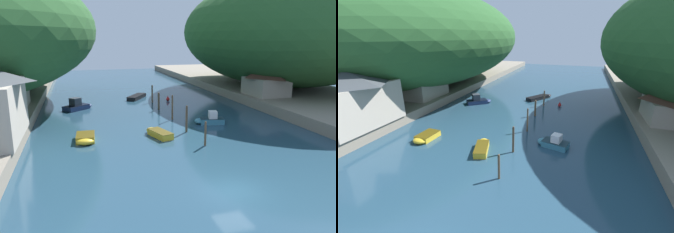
# 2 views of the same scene
# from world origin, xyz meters

# --- Properties ---
(water_surface) EXTENTS (130.00, 130.00, 0.00)m
(water_surface) POSITION_xyz_m (0.00, 30.00, 0.00)
(water_surface) COLOR #234256
(water_surface) RESTS_ON ground
(left_bank) EXTENTS (22.00, 120.00, 1.47)m
(left_bank) POSITION_xyz_m (-26.87, 30.00, 0.73)
(left_bank) COLOR gray
(left_bank) RESTS_ON ground
(hillside_left) EXTENTS (42.55, 59.57, 20.64)m
(hillside_left) POSITION_xyz_m (-27.97, 37.63, 11.79)
(hillside_left) COLOR #285628
(hillside_left) RESTS_ON left_bank
(waterfront_building) EXTENTS (7.32, 10.66, 7.00)m
(waterfront_building) POSITION_xyz_m (-19.03, 13.04, 5.07)
(waterfront_building) COLOR #B2A899
(waterfront_building) RESTS_ON left_bank
(boathouse_shed) EXTENTS (6.95, 8.55, 4.67)m
(boathouse_shed) POSITION_xyz_m (-20.24, 27.67, 3.88)
(boathouse_shed) COLOR gray
(boathouse_shed) RESTS_ON left_bank
(right_bank_cottage) EXTENTS (5.67, 7.43, 4.88)m
(right_bank_cottage) POSITION_xyz_m (19.54, 27.55, 4.00)
(right_bank_cottage) COLOR gray
(right_bank_cottage) RESTS_ON right_bank
(boat_near_quay) EXTENTS (4.87, 4.49, 1.85)m
(boat_near_quay) POSITION_xyz_m (-10.28, 31.39, 0.55)
(boat_near_quay) COLOR navy
(boat_near_quay) RESTS_ON water_surface
(boat_red_skiff) EXTENTS (4.01, 2.49, 1.63)m
(boat_red_skiff) POSITION_xyz_m (5.60, 17.99, 0.50)
(boat_red_skiff) COLOR teal
(boat_red_skiff) RESTS_ON water_surface
(boat_white_cruiser) EXTENTS (2.09, 3.71, 0.71)m
(boat_white_cruiser) POSITION_xyz_m (-9.85, 14.58, 0.35)
(boat_white_cruiser) COLOR gold
(boat_white_cruiser) RESTS_ON water_surface
(boat_open_rowboat) EXTENTS (4.88, 6.35, 0.64)m
(boat_open_rowboat) POSITION_xyz_m (0.36, 38.55, 0.31)
(boat_open_rowboat) COLOR black
(boat_open_rowboat) RESTS_ON water_surface
(boat_mid_channel) EXTENTS (2.54, 4.48, 0.70)m
(boat_mid_channel) POSITION_xyz_m (-1.99, 14.58, 0.35)
(boat_mid_channel) COLOR gold
(boat_mid_channel) RESTS_ON water_surface
(mooring_post_nearest) EXTENTS (0.22, 0.22, 2.55)m
(mooring_post_nearest) POSITION_xyz_m (1.81, 9.96, 1.28)
(mooring_post_nearest) COLOR brown
(mooring_post_nearest) RESTS_ON water_surface
(mooring_post_second) EXTENTS (0.25, 0.25, 3.16)m
(mooring_post_second) POSITION_xyz_m (1.58, 15.15, 1.59)
(mooring_post_second) COLOR #4C3D2D
(mooring_post_second) RESTS_ON water_surface
(mooring_post_middle) EXTENTS (0.22, 0.22, 3.33)m
(mooring_post_middle) POSITION_xyz_m (1.71, 21.33, 1.67)
(mooring_post_middle) COLOR brown
(mooring_post_middle) RESTS_ON water_surface
(mooring_post_fourth) EXTENTS (0.31, 0.31, 2.68)m
(mooring_post_fourth) POSITION_xyz_m (1.47, 27.75, 1.35)
(mooring_post_fourth) COLOR brown
(mooring_post_fourth) RESTS_ON water_surface
(mooring_post_farthest) EXTENTS (0.27, 0.27, 2.97)m
(mooring_post_farthest) POSITION_xyz_m (1.86, 33.74, 1.49)
(mooring_post_farthest) COLOR brown
(mooring_post_farthest) RESTS_ON water_surface
(channel_buoy_near) EXTENTS (0.61, 0.61, 0.92)m
(channel_buoy_near) POSITION_xyz_m (4.74, 34.20, 0.36)
(channel_buoy_near) COLOR red
(channel_buoy_near) RESTS_ON water_surface
(person_on_quay) EXTENTS (0.31, 0.42, 1.69)m
(person_on_quay) POSITION_xyz_m (-17.93, 12.33, 2.44)
(person_on_quay) COLOR #282D3D
(person_on_quay) RESTS_ON left_bank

